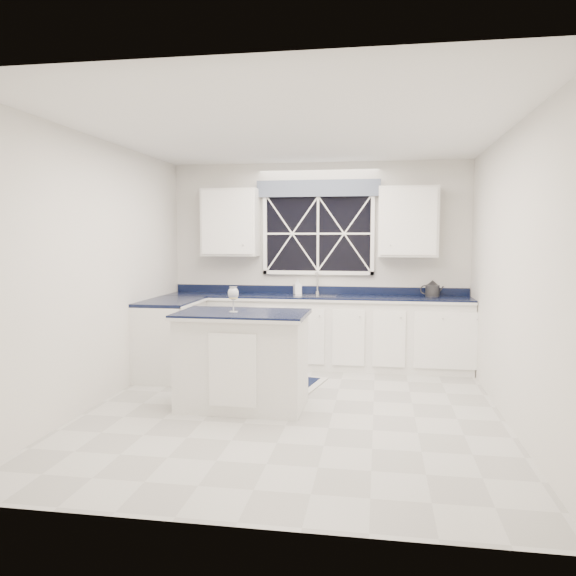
% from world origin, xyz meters
% --- Properties ---
extents(ground, '(4.50, 4.50, 0.00)m').
position_xyz_m(ground, '(0.00, 0.00, 0.00)').
color(ground, '#BBBCB7').
rests_on(ground, ground).
extents(back_wall, '(4.00, 0.10, 2.70)m').
position_xyz_m(back_wall, '(0.00, 2.25, 1.35)').
color(back_wall, silver).
rests_on(back_wall, ground).
extents(base_cabinets, '(3.99, 1.60, 0.90)m').
position_xyz_m(base_cabinets, '(-0.33, 1.78, 0.45)').
color(base_cabinets, silver).
rests_on(base_cabinets, ground).
extents(countertop, '(3.98, 0.64, 0.04)m').
position_xyz_m(countertop, '(0.00, 1.95, 0.92)').
color(countertop, black).
rests_on(countertop, base_cabinets).
extents(dishwasher, '(0.60, 0.58, 0.82)m').
position_xyz_m(dishwasher, '(-1.10, 1.95, 0.41)').
color(dishwasher, black).
rests_on(dishwasher, ground).
extents(window, '(1.65, 0.09, 1.26)m').
position_xyz_m(window, '(0.00, 2.20, 1.83)').
color(window, black).
rests_on(window, ground).
extents(upper_cabinets, '(3.10, 0.34, 0.90)m').
position_xyz_m(upper_cabinets, '(0.00, 2.08, 1.90)').
color(upper_cabinets, silver).
rests_on(upper_cabinets, ground).
extents(faucet, '(0.05, 0.20, 0.30)m').
position_xyz_m(faucet, '(0.00, 2.14, 1.10)').
color(faucet, '#B7B7BA').
rests_on(faucet, countertop).
extents(island, '(1.30, 0.79, 0.96)m').
position_xyz_m(island, '(-0.52, 0.06, 0.48)').
color(island, silver).
rests_on(island, ground).
extents(rug, '(1.62, 1.18, 0.02)m').
position_xyz_m(rug, '(-0.58, 1.02, 0.01)').
color(rug, beige).
rests_on(rug, ground).
extents(kettle, '(0.30, 0.22, 0.21)m').
position_xyz_m(kettle, '(1.50, 2.07, 1.04)').
color(kettle, '#2C2C2E').
rests_on(kettle, countertop).
extents(wine_glass, '(0.11, 0.11, 0.25)m').
position_xyz_m(wine_glass, '(-0.61, 0.04, 1.14)').
color(wine_glass, silver).
rests_on(wine_glass, island).
extents(soap_bottle, '(0.12, 0.12, 0.21)m').
position_xyz_m(soap_bottle, '(-0.27, 2.14, 1.04)').
color(soap_bottle, silver).
rests_on(soap_bottle, countertop).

